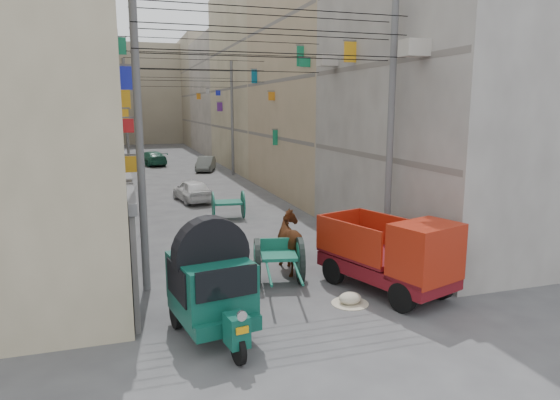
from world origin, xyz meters
name	(u,v)px	position (x,y,z in m)	size (l,w,h in m)	color
ground	(374,383)	(0.00, 0.00, 0.00)	(140.00, 140.00, 0.00)	#424245
building_row_left	(62,85)	(-8.00, 34.13, 6.46)	(8.00, 62.00, 14.00)	#C2B293
building_row_right	(267,88)	(8.00, 34.13, 6.46)	(8.00, 62.00, 14.00)	#ACA7A1
end_cap_building	(148,95)	(0.00, 66.00, 6.50)	(22.00, 10.00, 13.00)	gray
shutters_left	(129,206)	(-3.92, 10.38, 1.49)	(0.18, 14.40, 2.88)	#4E4E53
signboards	(194,132)	(-0.01, 21.66, 3.43)	(8.22, 40.52, 5.67)	#1C26CA
ac_units	(369,23)	(3.65, 7.67, 7.43)	(0.70, 6.55, 3.35)	#B4ADA2
utility_poles	(208,125)	(0.00, 17.00, 4.00)	(7.40, 22.20, 8.00)	slate
overhead_cables	(216,61)	(0.00, 14.40, 6.77)	(7.40, 22.52, 1.12)	black
auto_rickshaw	(212,283)	(-2.38, 2.82, 1.16)	(1.92, 2.90, 1.98)	black
tonga_cart	(279,260)	(-0.07, 5.41, 0.67)	(1.64, 3.01, 1.29)	black
mini_truck	(398,259)	(2.57, 3.59, 1.00)	(2.71, 4.02, 2.08)	black
second_cart	(228,204)	(0.29, 13.92, 0.65)	(1.49, 1.35, 1.22)	#155F4A
feed_sack	(350,298)	(1.18, 3.45, 0.14)	(0.58, 0.46, 0.29)	beige
horse	(295,243)	(0.73, 6.32, 0.86)	(0.93, 2.04, 1.72)	maroon
distant_car_white	(192,190)	(-0.65, 18.47, 0.58)	(1.38, 3.42, 1.17)	silver
distant_car_grey	(206,164)	(2.07, 30.78, 0.55)	(1.17, 3.36, 1.11)	#5B605D
distant_car_green	(151,158)	(-1.68, 36.04, 0.59)	(1.65, 4.05, 1.18)	#21604A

